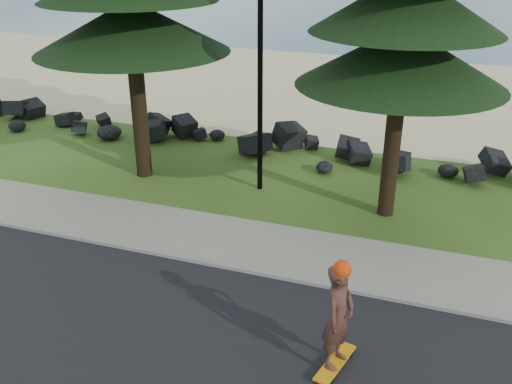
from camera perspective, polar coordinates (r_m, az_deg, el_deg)
ground at (r=13.19m, az=-4.15°, el=-5.06°), size 160.00×160.00×0.00m
road at (r=10.01m, az=-14.76°, el=-17.10°), size 160.00×7.00×0.02m
kerb at (r=12.47m, az=-5.79°, el=-6.80°), size 160.00×0.20×0.10m
sidewalk at (r=13.33m, az=-3.82°, el=-4.51°), size 160.00×2.00×0.08m
beach_sand at (r=26.21m, az=8.55°, el=10.11°), size 160.00×15.00×0.01m
ocean at (r=61.97m, az=15.64°, el=17.95°), size 160.00×58.00×0.01m
seawall_boulders at (r=17.96m, az=2.87°, el=3.38°), size 60.00×2.40×1.10m
lamp_post at (r=14.63m, az=0.43°, el=15.29°), size 0.25×0.14×8.14m
skateboarder at (r=9.25m, az=8.26°, el=-12.29°), size 0.58×1.12×2.03m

